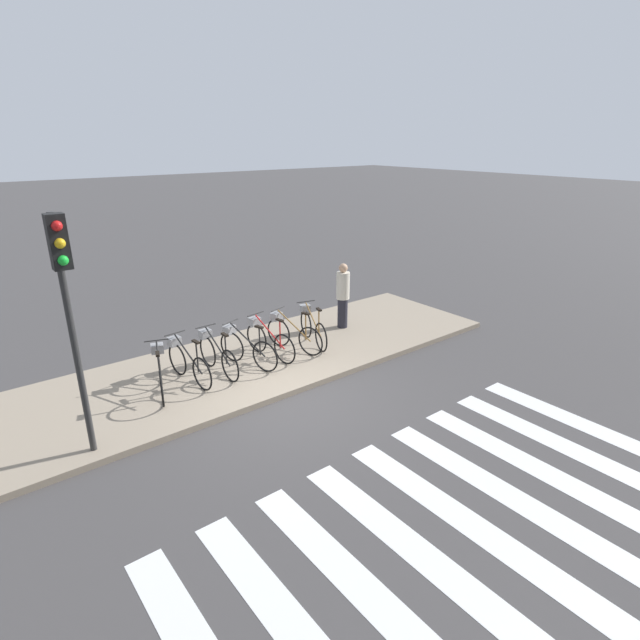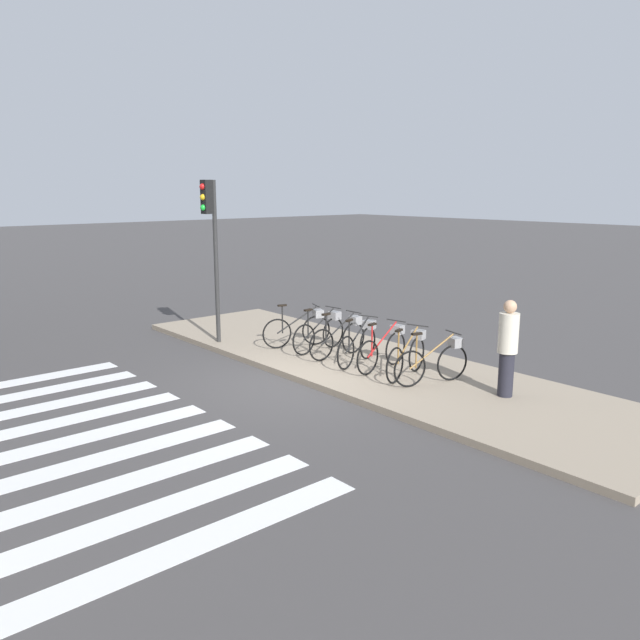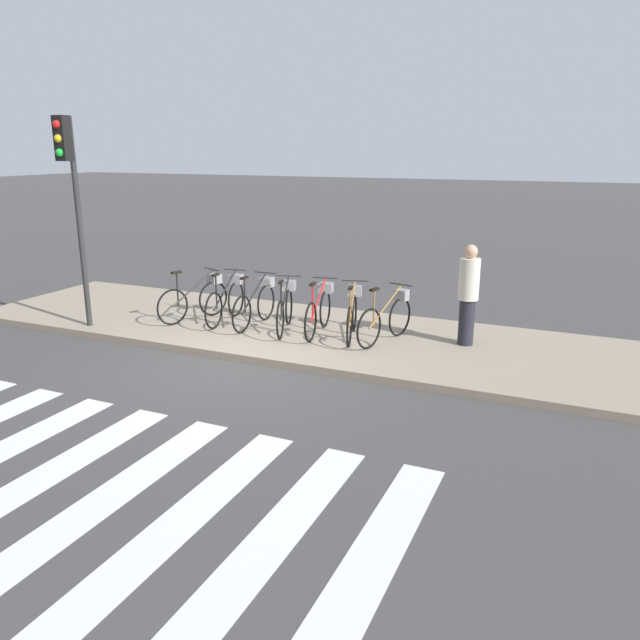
{
  "view_description": "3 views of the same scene",
  "coord_description": "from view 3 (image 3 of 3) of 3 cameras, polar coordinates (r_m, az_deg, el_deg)",
  "views": [
    {
      "loc": [
        -4.79,
        -7.18,
        4.8
      ],
      "look_at": [
        1.09,
        0.32,
        1.29
      ],
      "focal_mm": 28.0,
      "sensor_mm": 36.0,
      "label": 1
    },
    {
      "loc": [
        8.95,
        -7.14,
        3.64
      ],
      "look_at": [
        0.18,
        0.38,
        1.22
      ],
      "focal_mm": 35.0,
      "sensor_mm": 36.0,
      "label": 2
    },
    {
      "loc": [
        5.03,
        -8.14,
        3.34
      ],
      "look_at": [
        1.26,
        0.33,
        0.76
      ],
      "focal_mm": 35.0,
      "sensor_mm": 36.0,
      "label": 3
    }
  ],
  "objects": [
    {
      "name": "ground_plane",
      "position": [
        10.13,
        -7.29,
        -3.84
      ],
      "size": [
        120.0,
        120.0,
        0.0
      ],
      "primitive_type": "plane",
      "color": "#423F3F"
    },
    {
      "name": "parked_bicycle_1",
      "position": [
        11.98,
        -8.48,
        1.96
      ],
      "size": [
        0.46,
        1.63,
        1.0
      ],
      "color": "black",
      "rests_on": "sidewalk"
    },
    {
      "name": "parked_bicycle_0",
      "position": [
        12.21,
        -11.16,
        2.09
      ],
      "size": [
        0.66,
        1.55,
        1.0
      ],
      "color": "black",
      "rests_on": "sidewalk"
    },
    {
      "name": "parked_bicycle_2",
      "position": [
        11.64,
        -5.82,
        1.65
      ],
      "size": [
        0.46,
        1.63,
        1.0
      ],
      "color": "black",
      "rests_on": "sidewalk"
    },
    {
      "name": "parked_bicycle_6",
      "position": [
        10.68,
        6.24,
        0.37
      ],
      "size": [
        0.58,
        1.58,
        1.0
      ],
      "color": "black",
      "rests_on": "sidewalk"
    },
    {
      "name": "traffic_light",
      "position": [
        11.95,
        -21.86,
        11.86
      ],
      "size": [
        0.24,
        0.4,
        3.74
      ],
      "color": "#2D2D2D",
      "rests_on": "sidewalk"
    },
    {
      "name": "sidewalk",
      "position": [
        11.55,
        -2.87,
        -0.98
      ],
      "size": [
        12.55,
        3.46,
        0.12
      ],
      "color": "gray",
      "rests_on": "ground_plane"
    },
    {
      "name": "parked_bicycle_4",
      "position": [
        11.1,
        -0.04,
        1.04
      ],
      "size": [
        0.46,
        1.62,
        1.0
      ],
      "color": "black",
      "rests_on": "sidewalk"
    },
    {
      "name": "parked_bicycle_5",
      "position": [
        10.85,
        2.99,
        0.68
      ],
      "size": [
        0.59,
        1.58,
        1.0
      ],
      "color": "black",
      "rests_on": "sidewalk"
    },
    {
      "name": "pedestrian",
      "position": [
        10.61,
        13.4,
        2.43
      ],
      "size": [
        0.34,
        0.34,
        1.69
      ],
      "color": "#23232D",
      "rests_on": "sidewalk"
    },
    {
      "name": "parked_bicycle_3",
      "position": [
        11.28,
        -3.17,
        1.26
      ],
      "size": [
        0.63,
        1.56,
        1.0
      ],
      "color": "black",
      "rests_on": "sidewalk"
    }
  ]
}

